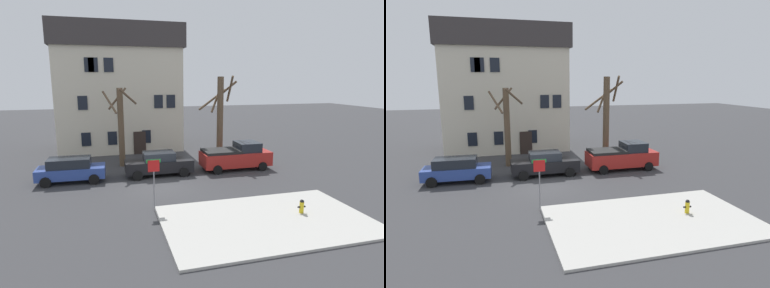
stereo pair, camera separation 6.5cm
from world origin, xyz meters
TOP-DOWN VIEW (x-y plane):
  - ground_plane at (0.00, 0.00)m, footprint 120.00×120.00m
  - sidewalk_slab at (4.14, -6.54)m, footprint 10.12×6.06m
  - building_main at (-1.73, 12.88)m, footprint 11.79×7.06m
  - tree_bare_near at (-2.07, 5.72)m, footprint 2.62×2.28m
  - tree_bare_mid at (6.06, 5.49)m, footprint 2.99×2.58m
  - car_blue_wagon at (-5.60, 2.47)m, footprint 4.43×2.06m
  - car_black_sedan at (0.36, 2.48)m, footprint 4.79×1.98m
  - pickup_truck_red at (6.34, 2.58)m, footprint 5.30×2.28m
  - fire_hydrant at (6.21, -6.29)m, footprint 0.42×0.22m
  - street_sign_pole at (-0.91, -3.67)m, footprint 0.76×0.07m
  - bicycle_leaning at (-5.71, 5.66)m, footprint 1.75×0.16m

SIDE VIEW (x-z plane):
  - ground_plane at x=0.00m, z-range 0.00..0.00m
  - sidewalk_slab at x=4.14m, z-range 0.00..0.12m
  - bicycle_leaning at x=-5.71m, z-range -0.15..0.88m
  - fire_hydrant at x=6.21m, z-range 0.13..0.84m
  - car_black_sedan at x=0.36m, z-range 0.00..1.72m
  - car_blue_wagon at x=-5.60m, z-range 0.04..1.70m
  - pickup_truck_red at x=6.34m, z-range -0.03..2.04m
  - street_sign_pole at x=-0.91m, z-range 0.55..3.30m
  - tree_bare_near at x=-2.07m, z-range 0.24..6.42m
  - tree_bare_mid at x=6.06m, z-range 0.26..7.35m
  - building_main at x=-1.73m, z-range 0.10..11.85m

